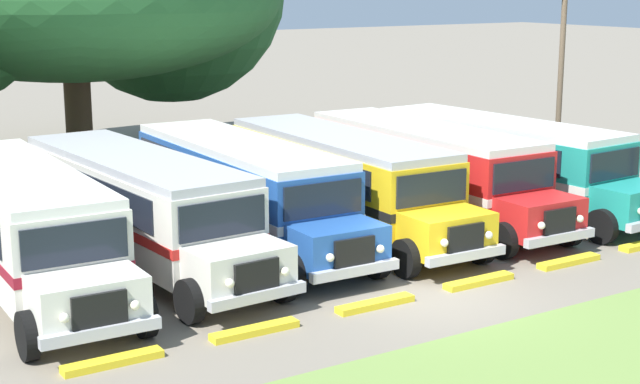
# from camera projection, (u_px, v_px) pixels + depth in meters

# --- Properties ---
(ground_plane) EXTENTS (220.00, 220.00, 0.00)m
(ground_plane) POSITION_uv_depth(u_px,v_px,m) (433.00, 297.00, 22.33)
(ground_plane) COLOR slate
(parked_bus_slot_0) EXTENTS (2.92, 10.87, 2.82)m
(parked_bus_slot_0) POSITION_uv_depth(u_px,v_px,m) (23.00, 221.00, 23.00)
(parked_bus_slot_0) COLOR silver
(parked_bus_slot_0) RESTS_ON ground_plane
(parked_bus_slot_1) EXTENTS (3.22, 10.92, 2.82)m
(parked_bus_slot_1) POSITION_uv_depth(u_px,v_px,m) (140.00, 203.00, 24.84)
(parked_bus_slot_1) COLOR silver
(parked_bus_slot_1) RESTS_ON ground_plane
(parked_bus_slot_2) EXTENTS (2.90, 10.87, 2.82)m
(parked_bus_slot_2) POSITION_uv_depth(u_px,v_px,m) (244.00, 186.00, 26.90)
(parked_bus_slot_2) COLOR #23519E
(parked_bus_slot_2) RESTS_ON ground_plane
(parked_bus_slot_3) EXTENTS (2.97, 10.88, 2.82)m
(parked_bus_slot_3) POSITION_uv_depth(u_px,v_px,m) (343.00, 177.00, 28.15)
(parked_bus_slot_3) COLOR yellow
(parked_bus_slot_3) RESTS_ON ground_plane
(parked_bus_slot_4) EXTENTS (2.87, 10.86, 2.82)m
(parked_bus_slot_4) POSITION_uv_depth(u_px,v_px,m) (427.00, 166.00, 29.75)
(parked_bus_slot_4) COLOR red
(parked_bus_slot_4) RESTS_ON ground_plane
(parked_bus_slot_5) EXTENTS (3.32, 10.93, 2.82)m
(parked_bus_slot_5) POSITION_uv_depth(u_px,v_px,m) (503.00, 159.00, 31.06)
(parked_bus_slot_5) COLOR teal
(parked_bus_slot_5) RESTS_ON ground_plane
(curb_wheelstop_0) EXTENTS (2.00, 0.36, 0.15)m
(curb_wheelstop_0) POSITION_uv_depth(u_px,v_px,m) (113.00, 361.00, 18.36)
(curb_wheelstop_0) COLOR yellow
(curb_wheelstop_0) RESTS_ON ground_plane
(curb_wheelstop_1) EXTENTS (2.00, 0.36, 0.15)m
(curb_wheelstop_1) POSITION_uv_depth(u_px,v_px,m) (255.00, 330.00, 20.00)
(curb_wheelstop_1) COLOR yellow
(curb_wheelstop_1) RESTS_ON ground_plane
(curb_wheelstop_2) EXTENTS (2.00, 0.36, 0.15)m
(curb_wheelstop_2) POSITION_uv_depth(u_px,v_px,m) (375.00, 304.00, 21.63)
(curb_wheelstop_2) COLOR yellow
(curb_wheelstop_2) RESTS_ON ground_plane
(curb_wheelstop_3) EXTENTS (2.00, 0.36, 0.15)m
(curb_wheelstop_3) POSITION_uv_depth(u_px,v_px,m) (479.00, 281.00, 23.27)
(curb_wheelstop_3) COLOR yellow
(curb_wheelstop_3) RESTS_ON ground_plane
(curb_wheelstop_4) EXTENTS (2.00, 0.36, 0.15)m
(curb_wheelstop_4) POSITION_uv_depth(u_px,v_px,m) (569.00, 261.00, 24.90)
(curb_wheelstop_4) COLOR yellow
(curb_wheelstop_4) RESTS_ON ground_plane
(utility_pole) EXTENTS (1.80, 0.20, 7.44)m
(utility_pole) POSITION_uv_depth(u_px,v_px,m) (561.00, 75.00, 34.04)
(utility_pole) COLOR brown
(utility_pole) RESTS_ON ground_plane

